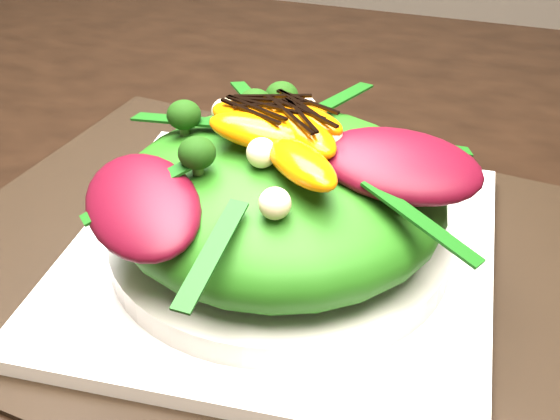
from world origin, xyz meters
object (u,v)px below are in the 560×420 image
(salad_bowl, at_px, (280,239))
(plate_base, at_px, (280,255))
(lettuce_mound, at_px, (280,196))
(placemat, at_px, (280,264))
(orange_segment, at_px, (256,123))

(salad_bowl, bearing_deg, plate_base, -26.57)
(lettuce_mound, bearing_deg, plate_base, -26.57)
(placemat, height_order, orange_segment, orange_segment)
(placemat, bearing_deg, salad_bowl, 180.00)
(placemat, relative_size, orange_segment, 6.99)
(plate_base, xyz_separation_m, salad_bowl, (-0.00, 0.00, 0.01))
(plate_base, bearing_deg, salad_bowl, 153.43)
(plate_base, relative_size, orange_segment, 4.10)
(placemat, distance_m, orange_segment, 0.10)
(plate_base, bearing_deg, lettuce_mound, 153.43)
(placemat, bearing_deg, plate_base, -153.43)
(lettuce_mound, bearing_deg, salad_bowl, 0.00)
(placemat, distance_m, lettuce_mound, 0.06)
(salad_bowl, height_order, lettuce_mound, lettuce_mound)
(placemat, height_order, plate_base, plate_base)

